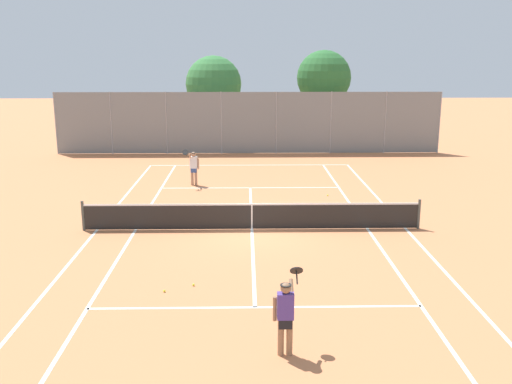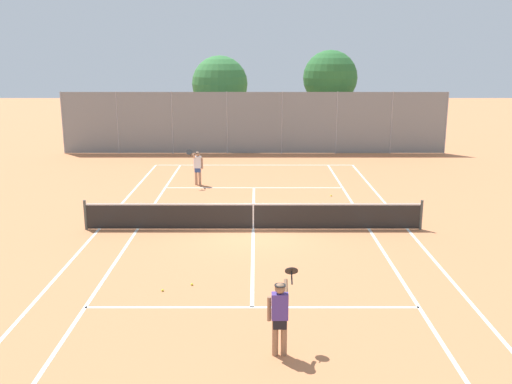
# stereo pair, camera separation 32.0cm
# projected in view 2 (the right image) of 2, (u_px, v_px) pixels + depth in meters

# --- Properties ---
(ground_plane) EXTENTS (120.00, 120.00, 0.00)m
(ground_plane) POSITION_uv_depth(u_px,v_px,m) (251.00, 229.00, 20.29)
(ground_plane) COLOR #CC7A4C
(court_line_markings) EXTENTS (11.10, 23.90, 0.01)m
(court_line_markings) POSITION_uv_depth(u_px,v_px,m) (251.00, 229.00, 20.29)
(court_line_markings) COLOR silver
(court_line_markings) RESTS_ON ground
(tennis_net) EXTENTS (12.00, 0.10, 1.07)m
(tennis_net) POSITION_uv_depth(u_px,v_px,m) (251.00, 216.00, 20.16)
(tennis_net) COLOR #474C47
(tennis_net) RESTS_ON ground
(player_near_side) EXTENTS (0.66, 0.73, 1.77)m
(player_near_side) POSITION_uv_depth(u_px,v_px,m) (278.00, 314.00, 11.66)
(player_near_side) COLOR #936B4C
(player_near_side) RESTS_ON ground
(player_far_left) EXTENTS (0.73, 0.72, 1.77)m
(player_far_left) POSITION_uv_depth(u_px,v_px,m) (196.00, 166.00, 26.85)
(player_far_left) COLOR tan
(player_far_left) RESTS_ON ground
(loose_tennis_ball_0) EXTENTS (0.07, 0.07, 0.07)m
(loose_tennis_ball_0) POSITION_uv_depth(u_px,v_px,m) (329.00, 195.00, 24.94)
(loose_tennis_ball_0) COLOR #D1DB33
(loose_tennis_ball_0) RESTS_ON ground
(loose_tennis_ball_1) EXTENTS (0.07, 0.07, 0.07)m
(loose_tennis_ball_1) POSITION_uv_depth(u_px,v_px,m) (190.00, 284.00, 15.39)
(loose_tennis_ball_1) COLOR #D1DB33
(loose_tennis_ball_1) RESTS_ON ground
(loose_tennis_ball_2) EXTENTS (0.07, 0.07, 0.07)m
(loose_tennis_ball_2) POSITION_uv_depth(u_px,v_px,m) (161.00, 290.00, 15.00)
(loose_tennis_ball_2) COLOR #D1DB33
(loose_tennis_ball_2) RESTS_ON ground
(loose_tennis_ball_3) EXTENTS (0.07, 0.07, 0.07)m
(loose_tennis_ball_3) POSITION_uv_depth(u_px,v_px,m) (322.00, 221.00, 21.19)
(loose_tennis_ball_3) COLOR #D1DB33
(loose_tennis_ball_3) RESTS_ON ground
(back_fence) EXTENTS (23.76, 0.08, 3.80)m
(back_fence) POSITION_uv_depth(u_px,v_px,m) (252.00, 123.00, 35.12)
(back_fence) COLOR gray
(back_fence) RESTS_ON ground
(tree_behind_left) EXTENTS (3.71, 3.71, 5.94)m
(tree_behind_left) POSITION_uv_depth(u_px,v_px,m) (216.00, 86.00, 37.89)
(tree_behind_left) COLOR brown
(tree_behind_left) RESTS_ON ground
(tree_behind_right) EXTENTS (3.53, 3.53, 6.29)m
(tree_behind_right) POSITION_uv_depth(u_px,v_px,m) (328.00, 80.00, 37.09)
(tree_behind_right) COLOR brown
(tree_behind_right) RESTS_ON ground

